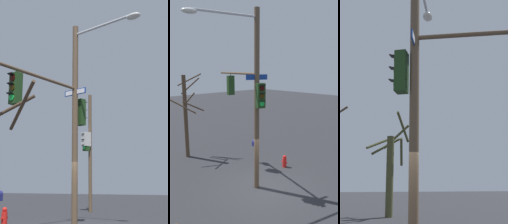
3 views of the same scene
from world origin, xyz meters
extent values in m
cylinder|color=brown|center=(0.30, 0.14, 4.16)|extent=(0.24, 0.24, 8.32)
cylinder|color=silver|center=(0.68, 1.53, 7.94)|extent=(0.85, 2.79, 0.10)
ellipsoid|color=silver|center=(1.05, 2.91, 7.86)|extent=(0.50, 0.67, 0.20)
cylinder|color=brown|center=(2.52, -0.46, 5.52)|extent=(4.48, 1.32, 0.12)
cube|color=#1E3D19|center=(3.33, -0.68, 4.82)|extent=(0.37, 0.42, 1.10)
cylinder|color=#2F0403|center=(3.49, -0.72, 5.16)|extent=(0.08, 0.22, 0.22)
cube|color=black|center=(3.56, -0.73, 5.28)|extent=(0.20, 0.24, 0.06)
cylinder|color=#352504|center=(3.49, -0.72, 4.82)|extent=(0.08, 0.22, 0.22)
cube|color=black|center=(3.56, -0.73, 4.94)|extent=(0.20, 0.24, 0.06)
cylinder|color=#19D147|center=(3.49, -0.72, 4.48)|extent=(0.08, 0.22, 0.22)
cube|color=black|center=(3.56, -0.73, 4.60)|extent=(0.20, 0.24, 0.06)
cylinder|color=brown|center=(3.33, -0.68, 5.44)|extent=(0.04, 0.04, 0.15)
cube|color=#1E3D19|center=(-0.03, 0.23, 4.58)|extent=(0.40, 0.44, 1.10)
cylinder|color=#2F0403|center=(-0.18, 0.29, 4.92)|extent=(0.10, 0.22, 0.22)
cube|color=black|center=(-0.25, 0.32, 5.04)|extent=(0.22, 0.25, 0.06)
cylinder|color=#352504|center=(-0.18, 0.29, 4.58)|extent=(0.10, 0.22, 0.22)
cube|color=black|center=(-0.25, 0.32, 4.70)|extent=(0.22, 0.25, 0.06)
cylinder|color=#19D147|center=(-0.18, 0.29, 4.24)|extent=(0.10, 0.22, 0.22)
cube|color=black|center=(-0.25, 0.32, 4.36)|extent=(0.22, 0.25, 0.06)
cube|color=navy|center=(0.30, 0.14, 5.38)|extent=(0.29, 1.08, 0.24)
cube|color=white|center=(0.32, 0.14, 5.38)|extent=(0.25, 0.97, 0.18)
cylinder|color=brown|center=(-6.63, -2.05, 3.60)|extent=(0.21, 0.21, 7.20)
cube|color=silver|center=(-6.31, -2.19, 4.33)|extent=(0.60, 0.54, 0.86)
cube|color=#1E3D19|center=(-6.33, -2.18, 4.17)|extent=(0.43, 0.46, 1.10)
cylinder|color=#2F0403|center=(-6.18, -2.25, 4.51)|extent=(0.13, 0.21, 0.22)
cube|color=black|center=(-6.11, -2.28, 4.63)|extent=(0.24, 0.26, 0.06)
cylinder|color=#352504|center=(-6.18, -2.25, 4.17)|extent=(0.13, 0.21, 0.22)
cube|color=black|center=(-6.11, -2.28, 4.29)|extent=(0.24, 0.26, 0.06)
cylinder|color=#19D147|center=(-6.18, -2.25, 3.83)|extent=(0.13, 0.21, 0.22)
cube|color=black|center=(-6.11, -2.28, 3.95)|extent=(0.24, 0.26, 0.06)
cylinder|color=red|center=(0.87, -2.70, 0.28)|extent=(0.24, 0.24, 0.55)
sphere|color=red|center=(0.87, -2.70, 0.63)|extent=(0.20, 0.20, 0.20)
cylinder|color=red|center=(0.73, -2.70, 0.30)|extent=(0.10, 0.09, 0.09)
cylinder|color=red|center=(1.01, -2.70, 0.30)|extent=(0.10, 0.09, 0.09)
cylinder|color=#4C3A2A|center=(5.51, 0.56, 3.46)|extent=(0.44, 1.64, 0.86)
cylinder|color=#4C3A2A|center=(5.68, 1.20, 3.51)|extent=(1.03, 1.34, 0.98)
camera|label=1|loc=(12.43, 5.81, 1.64)|focal=53.56mm
camera|label=2|loc=(-7.10, 7.26, 5.73)|focal=36.26mm
camera|label=3|loc=(-0.40, -6.93, 1.86)|focal=46.87mm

